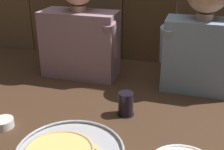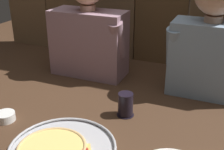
{
  "view_description": "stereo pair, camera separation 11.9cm",
  "coord_description": "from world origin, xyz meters",
  "px_view_note": "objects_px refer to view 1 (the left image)",
  "views": [
    {
      "loc": [
        0.28,
        -0.95,
        0.66
      ],
      "look_at": [
        -0.03,
        0.1,
        0.18
      ],
      "focal_mm": 46.98,
      "sensor_mm": 36.0,
      "label": 1
    },
    {
      "loc": [
        0.4,
        -0.9,
        0.66
      ],
      "look_at": [
        -0.03,
        0.1,
        0.18
      ],
      "focal_mm": 46.98,
      "sensor_mm": 36.0,
      "label": 2
    }
  ],
  "objects_px": {
    "diner_left": "(79,30)",
    "dipping_bowl": "(4,123)",
    "diner_right": "(203,34)",
    "drinking_glass": "(126,104)"
  },
  "relations": [
    {
      "from": "drinking_glass",
      "to": "dipping_bowl",
      "type": "xyz_separation_m",
      "value": [
        -0.44,
        -0.23,
        -0.03
      ]
    },
    {
      "from": "drinking_glass",
      "to": "diner_right",
      "type": "bearing_deg",
      "value": 50.7
    },
    {
      "from": "diner_left",
      "to": "dipping_bowl",
      "type": "bearing_deg",
      "value": -99.91
    },
    {
      "from": "drinking_glass",
      "to": "diner_right",
      "type": "height_order",
      "value": "diner_right"
    },
    {
      "from": "dipping_bowl",
      "to": "diner_left",
      "type": "distance_m",
      "value": 0.63
    },
    {
      "from": "diner_right",
      "to": "drinking_glass",
      "type": "bearing_deg",
      "value": -129.3
    },
    {
      "from": "diner_left",
      "to": "diner_right",
      "type": "bearing_deg",
      "value": 0.07
    },
    {
      "from": "diner_left",
      "to": "diner_right",
      "type": "relative_size",
      "value": 0.97
    },
    {
      "from": "diner_right",
      "to": "dipping_bowl",
      "type": "bearing_deg",
      "value": -141.54
    },
    {
      "from": "dipping_bowl",
      "to": "diner_right",
      "type": "distance_m",
      "value": 0.96
    }
  ]
}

